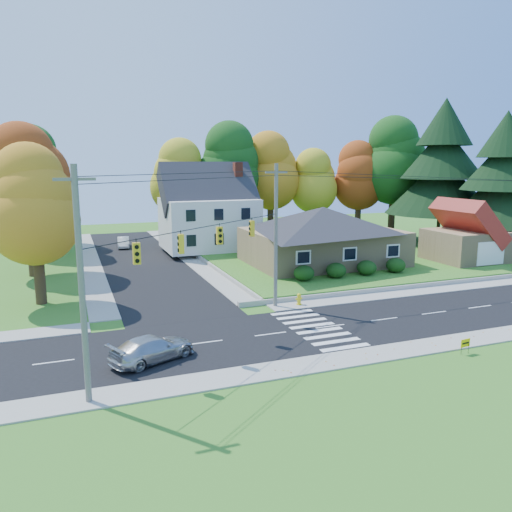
{
  "coord_description": "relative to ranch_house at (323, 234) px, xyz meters",
  "views": [
    {
      "loc": [
        -14.85,
        -26.11,
        10.03
      ],
      "look_at": [
        -1.9,
        8.0,
        3.2
      ],
      "focal_mm": 35.0,
      "sensor_mm": 36.0,
      "label": 1
    }
  ],
  "objects": [
    {
      "name": "white_car",
      "position": [
        -16.78,
        18.72,
        -2.62
      ],
      "size": [
        1.67,
        3.9,
        1.25
      ],
      "primitive_type": "imported",
      "rotation": [
        0.0,
        0.0,
        -0.09
      ],
      "color": "silver",
      "rests_on": "road_cross"
    },
    {
      "name": "tree_west_2",
      "position": [
        -25.0,
        16.0,
        4.54
      ],
      "size": [
        6.72,
        6.72,
        12.51
      ],
      "color": "#3F2A19",
      "rests_on": "ground"
    },
    {
      "name": "sidewalk_north",
      "position": [
        -8.0,
        -11.0,
        -3.23
      ],
      "size": [
        90.0,
        2.0,
        0.08
      ],
      "primitive_type": "cube",
      "color": "#9C9A90",
      "rests_on": "ground"
    },
    {
      "name": "tree_west_1",
      "position": [
        -26.0,
        6.0,
        5.2
      ],
      "size": [
        7.28,
        7.28,
        13.56
      ],
      "color": "#3F2A19",
      "rests_on": "ground"
    },
    {
      "name": "tree_west_0",
      "position": [
        -25.0,
        -4.0,
        3.89
      ],
      "size": [
        6.16,
        6.16,
        11.47
      ],
      "color": "#3F2A19",
      "rests_on": "ground"
    },
    {
      "name": "ranch_house",
      "position": [
        0.0,
        0.0,
        0.0
      ],
      "size": [
        14.6,
        10.6,
        5.4
      ],
      "color": "tan",
      "rests_on": "lawn"
    },
    {
      "name": "conifer_east_a",
      "position": [
        19.0,
        6.0,
        6.12
      ],
      "size": [
        12.8,
        12.8,
        16.96
      ],
      "color": "#3F2A19",
      "rests_on": "lawn"
    },
    {
      "name": "conifer_east_b",
      "position": [
        20.0,
        -2.0,
        5.01
      ],
      "size": [
        11.2,
        11.2,
        14.84
      ],
      "color": "#3F2A19",
      "rests_on": "lawn"
    },
    {
      "name": "tree_lot_5",
      "position": [
        18.0,
        14.0,
        7.0
      ],
      "size": [
        8.4,
        8.4,
        15.64
      ],
      "color": "#3F2A19",
      "rests_on": "lawn"
    },
    {
      "name": "tree_lot_4",
      "position": [
        14.0,
        16.0,
        5.04
      ],
      "size": [
        6.72,
        6.72,
        12.51
      ],
      "color": "#3F2A19",
      "rests_on": "lawn"
    },
    {
      "name": "tree_lot_1",
      "position": [
        -4.0,
        17.0,
        6.35
      ],
      "size": [
        7.84,
        7.84,
        14.6
      ],
      "color": "#3F2A19",
      "rests_on": "lawn"
    },
    {
      "name": "tree_lot_0",
      "position": [
        -10.0,
        18.0,
        5.04
      ],
      "size": [
        6.72,
        6.72,
        12.51
      ],
      "color": "#3F2A19",
      "rests_on": "lawn"
    },
    {
      "name": "colonial_house",
      "position": [
        -7.96,
        12.0,
        1.32
      ],
      "size": [
        10.4,
        8.4,
        9.6
      ],
      "color": "silver",
      "rests_on": "lawn"
    },
    {
      "name": "tree_west_3",
      "position": [
        -27.0,
        24.0,
        5.85
      ],
      "size": [
        7.84,
        7.84,
        14.6
      ],
      "color": "#3F2A19",
      "rests_on": "ground"
    },
    {
      "name": "fire_hydrant",
      "position": [
        -7.79,
        -11.09,
        -2.83
      ],
      "size": [
        0.51,
        0.4,
        0.9
      ],
      "color": "gold",
      "rests_on": "ground"
    },
    {
      "name": "traffic_infrastructure",
      "position": [
        -8.15,
        -14.65,
        1.88
      ],
      "size": [
        38.1,
        10.66,
        10.0
      ],
      "color": "#666059",
      "rests_on": "ground"
    },
    {
      "name": "tree_lot_3",
      "position": [
        8.0,
        17.0,
        4.39
      ],
      "size": [
        6.16,
        6.16,
        11.47
      ],
      "color": "#3F2A19",
      "rests_on": "lawn"
    },
    {
      "name": "road_main",
      "position": [
        -8.0,
        -16.0,
        -3.26
      ],
      "size": [
        90.0,
        8.0,
        0.02
      ],
      "primitive_type": "cube",
      "color": "black",
      "rests_on": "ground"
    },
    {
      "name": "lawn",
      "position": [
        5.0,
        5.0,
        -3.02
      ],
      "size": [
        30.0,
        30.0,
        0.5
      ],
      "primitive_type": "cube",
      "color": "#3D7923",
      "rests_on": "ground"
    },
    {
      "name": "yard_sign",
      "position": [
        -3.5,
        -22.53,
        -2.67
      ],
      "size": [
        0.66,
        0.11,
        0.83
      ],
      "color": "black",
      "rests_on": "ground"
    },
    {
      "name": "ground",
      "position": [
        -8.0,
        -16.0,
        -3.27
      ],
      "size": [
        120.0,
        120.0,
        0.0
      ],
      "primitive_type": "plane",
      "color": "#3D7923"
    },
    {
      "name": "sidewalk_south",
      "position": [
        -8.0,
        -21.0,
        -3.23
      ],
      "size": [
        90.0,
        2.0,
        0.08
      ],
      "primitive_type": "cube",
      "color": "#9C9A90",
      "rests_on": "ground"
    },
    {
      "name": "tree_lot_2",
      "position": [
        2.0,
        18.0,
        5.7
      ],
      "size": [
        7.28,
        7.28,
        13.56
      ],
      "color": "#3F2A19",
      "rests_on": "lawn"
    },
    {
      "name": "garage",
      "position": [
        14.0,
        -4.01,
        -0.42
      ],
      "size": [
        7.3,
        6.3,
        4.6
      ],
      "color": "tan",
      "rests_on": "lawn"
    },
    {
      "name": "road_cross",
      "position": [
        -16.0,
        10.0,
        -3.25
      ],
      "size": [
        8.0,
        44.0,
        0.02
      ],
      "primitive_type": "cube",
      "color": "black",
      "rests_on": "ground"
    },
    {
      "name": "silver_sedan",
      "position": [
        -19.21,
        -17.6,
        -2.59
      ],
      "size": [
        4.9,
        3.54,
        1.32
      ],
      "primitive_type": "imported",
      "rotation": [
        0.0,
        0.0,
        1.99
      ],
      "color": "#B8B8B8",
      "rests_on": "road_main"
    },
    {
      "name": "hedge_row",
      "position": [
        -0.5,
        -6.2,
        -2.13
      ],
      "size": [
        10.7,
        1.7,
        1.27
      ],
      "color": "#163A10",
      "rests_on": "lawn"
    }
  ]
}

